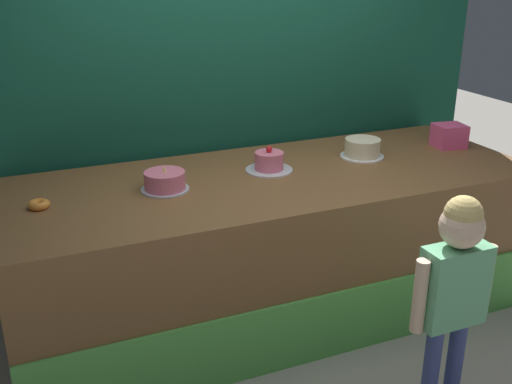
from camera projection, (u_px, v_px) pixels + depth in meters
ground_plane at (317, 358)px, 3.46m from camera, size 12.00×12.00×0.00m
stage_platform at (275, 244)px, 3.82m from camera, size 3.21×1.23×0.92m
curtain_backdrop at (233, 85)px, 4.11m from camera, size 3.83×0.08×2.69m
child_figure at (455, 279)px, 2.81m from camera, size 0.45×0.21×1.17m
pink_box at (449, 136)px, 4.18m from camera, size 0.23×0.21×0.16m
donut at (39, 204)px, 3.16m from camera, size 0.11×0.11×0.04m
cake_left at (165, 181)px, 3.40m from camera, size 0.27×0.27×0.15m
cake_center at (269, 162)px, 3.71m from camera, size 0.29×0.29×0.16m
cake_right at (362, 148)px, 3.97m from camera, size 0.29×0.29×0.12m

